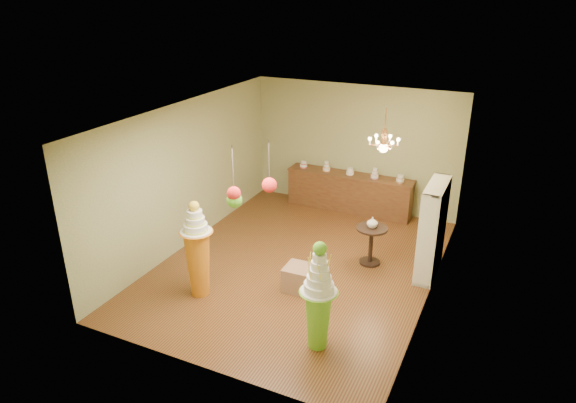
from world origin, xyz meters
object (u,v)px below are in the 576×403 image
at_px(sideboard, 349,192).
at_px(round_table, 371,240).
at_px(pedestal_green, 318,305).
at_px(pedestal_orange, 198,256).

xyz_separation_m(sideboard, round_table, (1.23, -2.30, 0.03)).
relative_size(pedestal_green, sideboard, 0.58).
bearing_deg(sideboard, pedestal_orange, -104.30).
height_order(pedestal_green, round_table, pedestal_green).
bearing_deg(sideboard, round_table, -61.80).
distance_m(pedestal_green, pedestal_orange, 2.46).
distance_m(pedestal_green, sideboard, 5.23).
bearing_deg(pedestal_orange, round_table, 43.93).
bearing_deg(round_table, sideboard, 118.20).
distance_m(pedestal_green, round_table, 2.79).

